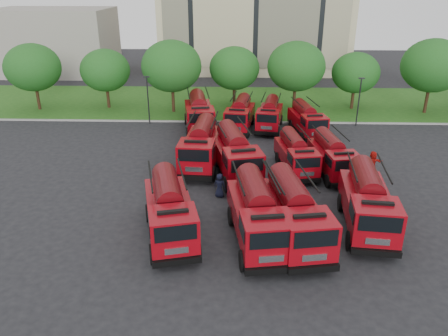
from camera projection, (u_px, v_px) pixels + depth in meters
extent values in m
plane|color=black|center=(244.00, 200.00, 30.90)|extent=(140.00, 140.00, 0.00)
cube|color=#174B14|center=(242.00, 102.00, 54.67)|extent=(70.00, 16.00, 0.12)
cube|color=gray|center=(243.00, 122.00, 47.25)|extent=(70.00, 0.30, 0.14)
cube|color=gray|center=(55.00, 41.00, 70.04)|extent=(18.00, 12.00, 10.00)
cylinder|color=#382314|center=(38.00, 99.00, 51.21)|extent=(0.36, 0.36, 2.62)
ellipsoid|color=#1C4B15|center=(33.00, 67.00, 49.72)|extent=(6.30, 6.30, 5.36)
cylinder|color=#382314|center=(108.00, 99.00, 51.94)|extent=(0.36, 0.36, 2.38)
ellipsoid|color=#1C4B15|center=(105.00, 70.00, 50.59)|extent=(5.71, 5.71, 4.86)
cylinder|color=#382314|center=(173.00, 101.00, 50.25)|extent=(0.36, 0.36, 2.80)
ellipsoid|color=#1C4B15|center=(172.00, 66.00, 48.66)|extent=(6.72, 6.72, 5.71)
cylinder|color=#382314|center=(234.00, 97.00, 52.40)|extent=(0.36, 0.36, 2.45)
ellipsoid|color=#1C4B15|center=(234.00, 68.00, 51.01)|extent=(5.88, 5.88, 5.00)
cylinder|color=#382314|center=(294.00, 100.00, 50.77)|extent=(0.36, 0.36, 2.73)
ellipsoid|color=#1C4B15|center=(296.00, 66.00, 49.22)|extent=(6.55, 6.55, 5.57)
cylinder|color=#382314|center=(352.00, 100.00, 51.57)|extent=(0.36, 0.36, 2.27)
ellipsoid|color=#1C4B15|center=(356.00, 73.00, 50.28)|extent=(5.46, 5.46, 4.64)
cylinder|color=#382314|center=(426.00, 101.00, 49.85)|extent=(0.36, 0.36, 2.87)
ellipsoid|color=#1C4B15|center=(433.00, 66.00, 48.22)|extent=(6.89, 6.89, 5.85)
cylinder|color=black|center=(148.00, 101.00, 45.93)|extent=(0.14, 0.14, 5.00)
cube|color=black|center=(146.00, 77.00, 44.90)|extent=(0.60, 0.25, 0.12)
cylinder|color=black|center=(359.00, 103.00, 45.29)|extent=(0.14, 0.14, 5.00)
cube|color=black|center=(362.00, 78.00, 44.26)|extent=(0.60, 0.25, 0.12)
cube|color=black|center=(170.00, 225.00, 26.46)|extent=(4.10, 7.75, 0.32)
cube|color=black|center=(177.00, 262.00, 23.13)|extent=(2.63, 0.88, 0.37)
cube|color=maroon|center=(174.00, 230.00, 23.72)|extent=(3.06, 2.87, 2.06)
cube|color=black|center=(176.00, 234.00, 22.47)|extent=(2.17, 0.58, 0.90)
cube|color=maroon|center=(168.00, 204.00, 27.16)|extent=(3.66, 5.33, 1.37)
cylinder|color=#51060B|center=(167.00, 187.00, 26.71)|extent=(2.59, 4.68, 1.58)
cylinder|color=black|center=(153.00, 254.00, 23.82)|extent=(0.63, 1.22, 1.16)
cylinder|color=black|center=(197.00, 249.00, 24.27)|extent=(0.63, 1.22, 1.16)
cylinder|color=black|center=(149.00, 213.00, 27.98)|extent=(0.63, 1.22, 1.16)
cylinder|color=black|center=(186.00, 209.00, 28.44)|extent=(0.63, 1.22, 1.16)
cube|color=black|center=(257.00, 230.00, 25.91)|extent=(3.62, 7.93, 0.33)
cube|color=black|center=(271.00, 270.00, 22.41)|extent=(2.74, 0.67, 0.38)
cube|color=maroon|center=(267.00, 236.00, 23.04)|extent=(3.00, 2.77, 2.13)
cube|color=black|center=(272.00, 241.00, 21.73)|extent=(2.28, 0.39, 0.93)
cube|color=maroon|center=(254.00, 207.00, 26.65)|extent=(3.39, 5.36, 1.42)
cylinder|color=#51060B|center=(254.00, 190.00, 26.19)|extent=(2.30, 4.78, 1.64)
cylinder|color=black|center=(244.00, 261.00, 23.24)|extent=(0.56, 1.24, 1.20)
cylinder|color=black|center=(290.00, 258.00, 23.51)|extent=(0.56, 1.24, 1.20)
cylinder|color=black|center=(232.00, 216.00, 27.61)|extent=(0.56, 1.24, 1.20)
cylinder|color=black|center=(271.00, 214.00, 27.88)|extent=(0.56, 1.24, 1.20)
cube|color=black|center=(293.00, 229.00, 26.01)|extent=(3.74, 7.95, 0.33)
cube|color=black|center=(314.00, 269.00, 22.51)|extent=(2.74, 0.72, 0.38)
cube|color=maroon|center=(308.00, 235.00, 23.13)|extent=(3.03, 2.81, 2.13)
cube|color=black|center=(316.00, 239.00, 21.83)|extent=(2.27, 0.43, 0.93)
cube|color=maroon|center=(288.00, 206.00, 26.75)|extent=(3.47, 5.40, 1.42)
cylinder|color=#51060B|center=(289.00, 189.00, 26.28)|extent=(2.37, 4.79, 1.64)
cylinder|color=black|center=(285.00, 260.00, 23.32)|extent=(0.58, 1.25, 1.20)
cylinder|color=black|center=(330.00, 256.00, 23.63)|extent=(0.58, 1.25, 1.20)
cylinder|color=black|center=(265.00, 215.00, 27.68)|extent=(0.58, 1.25, 1.20)
cylinder|color=black|center=(303.00, 213.00, 27.99)|extent=(0.58, 1.25, 1.20)
cube|color=black|center=(365.00, 217.00, 27.32)|extent=(3.27, 7.79, 0.32)
cube|color=black|center=(376.00, 253.00, 23.86)|extent=(2.72, 0.55, 0.38)
cube|color=maroon|center=(375.00, 221.00, 24.48)|extent=(2.88, 2.64, 2.11)
cube|color=black|center=(380.00, 225.00, 23.18)|extent=(2.26, 0.29, 0.92)
cube|color=maroon|center=(364.00, 196.00, 28.05)|extent=(3.16, 5.22, 1.41)
cylinder|color=#51060B|center=(366.00, 180.00, 27.59)|extent=(2.09, 4.69, 1.62)
cylinder|color=black|center=(350.00, 241.00, 24.97)|extent=(0.50, 1.22, 1.19)
cylinder|color=black|center=(395.00, 245.00, 24.66)|extent=(0.50, 1.22, 1.19)
cylinder|color=black|center=(341.00, 202.00, 29.28)|extent=(0.50, 1.22, 1.19)
cylinder|color=black|center=(380.00, 205.00, 28.97)|extent=(0.50, 1.22, 1.19)
cube|color=black|center=(202.00, 158.00, 36.23)|extent=(3.01, 7.81, 0.33)
cube|color=black|center=(194.00, 178.00, 32.71)|extent=(2.75, 0.45, 0.38)
cube|color=maroon|center=(196.00, 156.00, 33.34)|extent=(2.83, 2.58, 2.14)
cube|color=black|center=(194.00, 156.00, 32.03)|extent=(2.30, 0.20, 0.93)
cube|color=maroon|center=(203.00, 143.00, 36.98)|extent=(3.00, 5.20, 1.42)
cylinder|color=#51060B|center=(203.00, 130.00, 36.51)|extent=(1.94, 4.70, 1.64)
cylinder|color=black|center=(180.00, 172.00, 33.79)|extent=(0.46, 1.23, 1.20)
cylinder|color=black|center=(212.00, 173.00, 33.57)|extent=(0.46, 1.23, 1.20)
cylinder|color=black|center=(191.00, 150.00, 38.18)|extent=(0.46, 1.23, 1.20)
cylinder|color=black|center=(219.00, 151.00, 37.96)|extent=(0.46, 1.23, 1.20)
cube|color=black|center=(235.00, 167.00, 34.52)|extent=(4.17, 8.03, 0.33)
cube|color=black|center=(247.00, 189.00, 31.05)|extent=(2.73, 0.88, 0.38)
cube|color=maroon|center=(243.00, 165.00, 31.67)|extent=(3.15, 2.95, 2.14)
cube|color=black|center=(247.00, 165.00, 30.37)|extent=(2.25, 0.57, 0.93)
cube|color=maroon|center=(232.00, 151.00, 35.26)|extent=(3.74, 5.51, 1.42)
cylinder|color=#51060B|center=(232.00, 137.00, 34.79)|extent=(2.63, 4.85, 1.64)
cylinder|color=black|center=(227.00, 184.00, 31.79)|extent=(0.64, 1.26, 1.20)
cylinder|color=black|center=(260.00, 182.00, 32.23)|extent=(0.64, 1.26, 1.20)
cylinder|color=black|center=(215.00, 160.00, 36.12)|extent=(0.64, 1.26, 1.20)
cylinder|color=black|center=(245.00, 157.00, 36.56)|extent=(0.64, 1.26, 1.20)
cube|color=black|center=(295.00, 164.00, 35.36)|extent=(2.98, 6.46, 0.27)
cube|color=black|center=(307.00, 181.00, 32.51)|extent=(2.23, 0.56, 0.31)
cube|color=maroon|center=(304.00, 163.00, 33.02)|extent=(2.45, 2.27, 1.73)
cube|color=black|center=(308.00, 163.00, 31.96)|extent=(1.85, 0.33, 0.76)
cube|color=maroon|center=(292.00, 151.00, 35.97)|extent=(2.79, 4.38, 1.16)
cylinder|color=#51060B|center=(293.00, 141.00, 35.59)|extent=(1.90, 3.90, 1.33)
cylinder|color=black|center=(290.00, 177.00, 33.18)|extent=(0.46, 1.01, 0.98)
cylinder|color=black|center=(316.00, 176.00, 33.41)|extent=(0.46, 1.01, 0.98)
cylinder|color=black|center=(278.00, 158.00, 36.74)|extent=(0.46, 1.01, 0.98)
cylinder|color=black|center=(302.00, 157.00, 36.97)|extent=(0.46, 1.01, 0.98)
cube|color=black|center=(331.00, 166.00, 34.81)|extent=(3.05, 6.72, 0.28)
cube|color=black|center=(346.00, 185.00, 31.84)|extent=(2.32, 0.57, 0.32)
cube|color=maroon|center=(343.00, 165.00, 32.38)|extent=(2.54, 2.35, 1.80)
cube|color=black|center=(349.00, 166.00, 31.27)|extent=(1.93, 0.33, 0.79)
cube|color=maroon|center=(328.00, 153.00, 35.44)|extent=(2.87, 4.54, 1.20)
cylinder|color=#51060B|center=(329.00, 142.00, 35.05)|extent=(1.94, 4.05, 1.39)
cylinder|color=black|center=(328.00, 181.00, 32.55)|extent=(0.47, 1.05, 1.02)
cylinder|color=black|center=(356.00, 180.00, 32.78)|extent=(0.47, 1.05, 1.02)
cylinder|color=black|center=(312.00, 160.00, 36.25)|extent=(0.47, 1.05, 1.02)
cylinder|color=black|center=(337.00, 159.00, 36.48)|extent=(0.47, 1.05, 1.02)
cube|color=black|center=(199.00, 123.00, 44.82)|extent=(3.56, 7.83, 0.32)
cube|color=black|center=(202.00, 136.00, 41.36)|extent=(2.70, 0.66, 0.38)
cube|color=maroon|center=(201.00, 119.00, 41.98)|extent=(2.96, 2.73, 2.10)
cube|color=black|center=(201.00, 118.00, 40.68)|extent=(2.25, 0.38, 0.92)
cube|color=maroon|center=(198.00, 112.00, 45.55)|extent=(3.34, 5.29, 1.40)
cylinder|color=#51060B|center=(198.00, 101.00, 45.09)|extent=(2.26, 4.71, 1.62)
cylinder|color=black|center=(188.00, 133.00, 42.18)|extent=(0.55, 1.23, 1.19)
cylinder|color=black|center=(214.00, 133.00, 42.44)|extent=(0.55, 1.23, 1.19)
cylinder|color=black|center=(187.00, 119.00, 46.49)|extent=(0.55, 1.23, 1.19)
cylinder|color=black|center=(210.00, 118.00, 46.76)|extent=(0.55, 1.23, 1.19)
cube|color=black|center=(240.00, 123.00, 45.03)|extent=(3.14, 6.95, 0.29)
cube|color=black|center=(235.00, 134.00, 41.98)|extent=(2.41, 0.58, 0.34)
cube|color=maroon|center=(237.00, 120.00, 42.53)|extent=(2.63, 2.42, 1.87)
cube|color=black|center=(235.00, 119.00, 41.38)|extent=(2.00, 0.34, 0.81)
cube|color=maroon|center=(242.00, 113.00, 45.68)|extent=(2.95, 4.70, 1.25)
cylinder|color=#51060B|center=(242.00, 104.00, 45.27)|extent=(2.00, 4.19, 1.44)
cylinder|color=black|center=(225.00, 131.00, 43.00)|extent=(0.48, 1.09, 1.05)
cylinder|color=black|center=(248.00, 132.00, 42.65)|extent=(0.48, 1.09, 1.05)
cylinder|color=black|center=(232.00, 119.00, 46.80)|extent=(0.48, 1.09, 1.05)
cylinder|color=black|center=(252.00, 120.00, 46.45)|extent=(0.48, 1.09, 1.05)
cube|color=black|center=(269.00, 123.00, 45.23)|extent=(3.09, 6.63, 0.27)
cube|color=black|center=(266.00, 133.00, 42.34)|extent=(2.29, 0.59, 0.32)
cube|color=maroon|center=(268.00, 120.00, 42.86)|extent=(2.52, 2.33, 1.78)
cube|color=black|center=(267.00, 119.00, 41.77)|extent=(1.90, 0.35, 0.77)
cube|color=maroon|center=(271.00, 113.00, 45.84)|extent=(2.87, 4.49, 1.18)
cylinder|color=#51060B|center=(271.00, 104.00, 45.45)|extent=(1.96, 4.00, 1.37)
cylinder|color=black|center=(256.00, 130.00, 43.32)|extent=(0.47, 1.04, 1.00)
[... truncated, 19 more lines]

